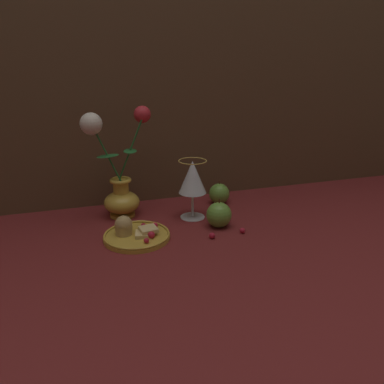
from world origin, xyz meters
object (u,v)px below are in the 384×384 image
object	(u,v)px
vase	(119,180)
plate_with_pastries	(135,233)
wine_glass	(193,179)
apple_near_glass	(219,194)
apple_beside_vase	(219,215)

from	to	relation	value
vase	plate_with_pastries	bearing A→B (deg)	-84.69
wine_glass	apple_near_glass	size ratio (longest dim) A/B	2.23
plate_with_pastries	apple_beside_vase	size ratio (longest dim) A/B	2.11
vase	apple_beside_vase	bearing A→B (deg)	-32.60
plate_with_pastries	apple_near_glass	distance (m)	0.37
vase	apple_beside_vase	xyz separation A→B (m)	(0.26, -0.17, -0.08)
plate_with_pastries	wine_glass	distance (m)	0.24
plate_with_pastries	apple_beside_vase	xyz separation A→B (m)	(0.25, 0.00, 0.02)
wine_glass	apple_beside_vase	bearing A→B (deg)	-59.87
vase	wine_glass	xyz separation A→B (m)	(0.21, -0.08, 0.00)
apple_beside_vase	wine_glass	bearing A→B (deg)	120.13
apple_beside_vase	plate_with_pastries	bearing A→B (deg)	-179.13
apple_beside_vase	apple_near_glass	bearing A→B (deg)	68.37
plate_with_pastries	apple_beside_vase	distance (m)	0.25
vase	plate_with_pastries	size ratio (longest dim) A/B	1.85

